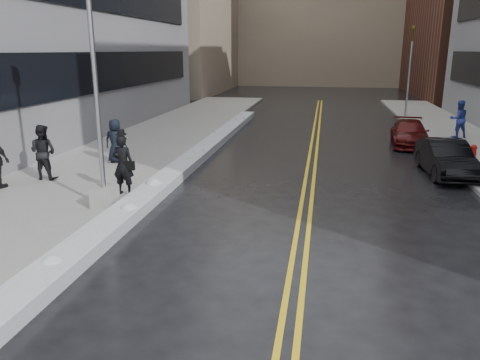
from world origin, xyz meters
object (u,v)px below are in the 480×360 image
at_px(car_maroon, 410,133).
at_px(lamppost, 99,126).
at_px(fire_hydrant, 473,152).
at_px(pedestrian_c, 116,141).
at_px(pedestrian_fedora, 123,165).
at_px(traffic_signal, 410,68).
at_px(pedestrian_east, 459,119).
at_px(car_black, 446,158).
at_px(pedestrian_b, 43,152).

bearing_deg(car_maroon, lamppost, -126.47).
bearing_deg(lamppost, fire_hydrant, 33.04).
bearing_deg(pedestrian_c, pedestrian_fedora, 111.15).
height_order(traffic_signal, pedestrian_fedora, traffic_signal).
height_order(lamppost, traffic_signal, lamppost).
relative_size(pedestrian_c, pedestrian_east, 0.92).
relative_size(pedestrian_east, car_maroon, 0.46).
distance_m(pedestrian_fedora, car_maroon, 14.90).
distance_m(fire_hydrant, pedestrian_east, 5.99).
relative_size(fire_hydrant, pedestrian_c, 0.41).
distance_m(car_black, car_maroon, 5.85).
height_order(pedestrian_b, car_black, pedestrian_b).
distance_m(pedestrian_b, car_maroon, 16.83).
xyz_separation_m(fire_hydrant, pedestrian_b, (-15.78, -5.49, 0.57)).
height_order(fire_hydrant, pedestrian_b, pedestrian_b).
bearing_deg(lamppost, car_black, 29.50).
bearing_deg(car_maroon, car_black, -81.84).
distance_m(fire_hydrant, pedestrian_b, 16.72).
bearing_deg(car_maroon, pedestrian_c, -147.56).
xyz_separation_m(fire_hydrant, car_maroon, (-1.86, 3.95, 0.06)).
height_order(pedestrian_fedora, car_maroon, pedestrian_fedora).
xyz_separation_m(traffic_signal, pedestrian_fedora, (-11.74, -20.71, -2.30)).
relative_size(lamppost, pedestrian_fedora, 3.98).
bearing_deg(fire_hydrant, car_maroon, 115.14).
bearing_deg(traffic_signal, pedestrian_c, -129.82).
xyz_separation_m(car_black, car_maroon, (-0.36, 5.84, -0.06)).
xyz_separation_m(lamppost, car_black, (10.80, 6.11, -1.86)).
relative_size(pedestrian_b, pedestrian_east, 1.01).
bearing_deg(pedestrian_b, traffic_signal, -124.94).
height_order(fire_hydrant, car_maroon, car_maroon).
xyz_separation_m(fire_hydrant, pedestrian_east, (0.86, 5.90, 0.57)).
distance_m(lamppost, pedestrian_fedora, 1.92).
distance_m(pedestrian_fedora, pedestrian_b, 3.74).
bearing_deg(traffic_signal, pedestrian_b, -128.09).
distance_m(lamppost, car_black, 12.55).
height_order(pedestrian_east, car_maroon, pedestrian_east).
bearing_deg(car_black, pedestrian_b, -169.22).
bearing_deg(fire_hydrant, pedestrian_b, -160.82).
relative_size(pedestrian_c, car_black, 0.44).
bearing_deg(fire_hydrant, pedestrian_east, 81.74).
xyz_separation_m(traffic_signal, pedestrian_east, (1.36, -8.10, -2.29)).
distance_m(traffic_signal, pedestrian_east, 8.52).
xyz_separation_m(pedestrian_b, car_maroon, (13.92, 9.44, -0.51)).
height_order(fire_hydrant, pedestrian_fedora, pedestrian_fedora).
distance_m(pedestrian_east, car_maroon, 3.38).
bearing_deg(pedestrian_east, car_maroon, 21.67).
distance_m(pedestrian_c, car_maroon, 14.15).
bearing_deg(car_maroon, pedestrian_b, -141.18).
distance_m(fire_hydrant, pedestrian_c, 14.62).
bearing_deg(lamppost, traffic_signal, 61.79).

